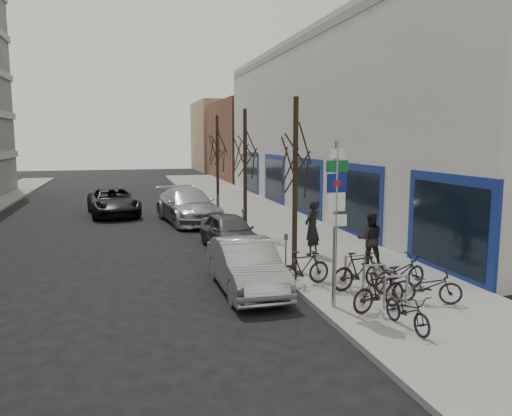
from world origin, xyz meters
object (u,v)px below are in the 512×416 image
pedestrian_far (370,239)px  parked_car_front (246,266)px  tree_near (296,143)px  bike_near_right (379,290)px  parked_car_back (188,206)px  bike_rack (374,276)px  tree_far (217,141)px  highway_sign_pole (336,214)px  lane_car (113,202)px  pedestrian_near (312,228)px  meter_back (218,204)px  meter_mid (243,221)px  bike_far_curb (428,283)px  bike_far_inner (360,270)px  bike_near_left (408,307)px  bike_mid_inner (303,268)px  meter_front (286,250)px  parked_car_mid (230,232)px  bike_mid_curb (400,270)px  tree_mid (245,142)px

pedestrian_far → parked_car_front: bearing=35.2°
tree_near → bike_near_right: (0.73, -4.06, -3.45)m
parked_car_back → bike_rack: bearing=-85.0°
parked_car_back → tree_far: bearing=40.2°
bike_near_right → parked_car_front: (-2.58, 2.85, 0.06)m
pedestrian_far → highway_sign_pole: bearing=71.8°
lane_car → tree_far: bearing=-19.3°
pedestrian_near → meter_back: bearing=-117.1°
meter_mid → bike_near_right: (1.18, -9.06, -0.26)m
bike_rack → bike_far_curb: (0.97, -0.97, 0.00)m
tree_near → bike_far_inner: bearing=-66.0°
tree_near → parked_car_front: tree_near is taller
meter_mid → bike_near_left: (1.21, -10.25, -0.29)m
bike_mid_inner → meter_back: bearing=-8.9°
bike_near_left → tree_near: bearing=94.2°
tree_far → parked_car_front: size_ratio=1.27×
tree_far → meter_front: 13.88m
bike_near_left → pedestrian_near: size_ratio=0.79×
bike_rack → bike_near_left: bike_near_left is taller
highway_sign_pole → bike_mid_inner: highway_sign_pole is taller
bike_near_left → lane_car: size_ratio=0.29×
parked_car_front → meter_mid: bearing=76.6°
tree_far → bike_far_curb: 17.36m
parked_car_mid → parked_car_back: size_ratio=0.68×
highway_sign_pole → parked_car_front: 3.33m
parked_car_mid → pedestrian_far: 5.63m
meter_back → pedestrian_far: size_ratio=0.72×
meter_mid → pedestrian_near: size_ratio=0.65×
bike_far_inner → bike_near_left: bearing=165.0°
pedestrian_near → pedestrian_far: size_ratio=1.11×
parked_car_front → parked_car_mid: bearing=82.4°
highway_sign_pole → meter_back: highway_sign_pole is taller
lane_car → bike_mid_inner: bearing=-78.2°
bike_rack → parked_car_front: parked_car_front is taller
bike_mid_curb → bike_mid_inner: bike_mid_curb is taller
meter_mid → bike_near_left: bearing=-83.3°
meter_back → bike_near_left: (1.21, -15.75, -0.29)m
meter_back → bike_far_inner: 12.96m
highway_sign_pole → parked_car_back: 14.51m
bike_mid_inner → pedestrian_near: size_ratio=0.85×
tree_mid → pedestrian_far: (2.57, -6.56, -3.07)m
bike_rack → bike_mid_curb: bearing=9.7°
tree_mid → lane_car: (-5.69, 7.74, -3.35)m
bike_near_right → parked_car_back: 15.11m
tree_far → parked_car_front: (-1.85, -14.21, -3.39)m
highway_sign_pole → bike_far_inner: 2.45m
bike_near_right → bike_mid_curb: 1.87m
meter_back → bike_far_curb: meter_back is taller
tree_far → bike_near_right: size_ratio=3.31×
pedestrian_near → meter_mid: bearing=-100.2°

